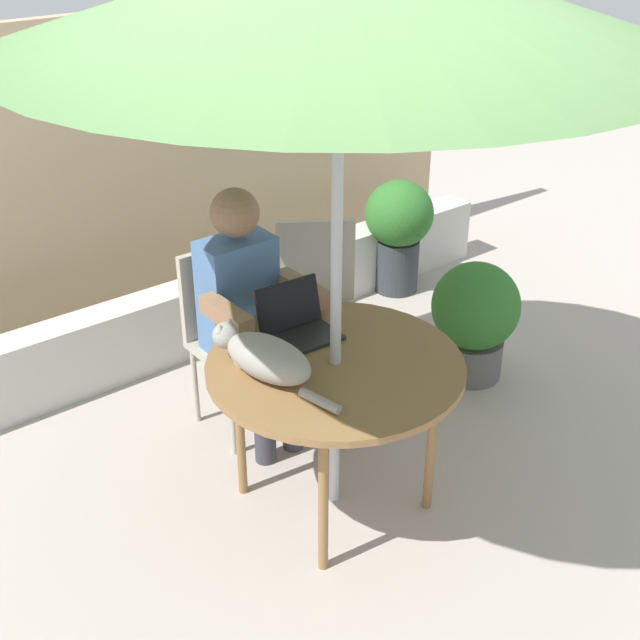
# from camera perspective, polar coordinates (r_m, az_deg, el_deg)

# --- Properties ---
(ground_plane) EXTENTS (14.00, 14.00, 0.00)m
(ground_plane) POSITION_cam_1_polar(r_m,az_deg,el_deg) (3.77, 0.96, -12.15)
(ground_plane) COLOR #ADA399
(fence_back) EXTENTS (5.22, 0.08, 1.79)m
(fence_back) POSITION_cam_1_polar(r_m,az_deg,el_deg) (4.93, -14.79, 9.31)
(fence_back) COLOR tan
(fence_back) RESTS_ON ground
(planter_wall_low) EXTENTS (4.70, 0.20, 0.41)m
(planter_wall_low) POSITION_cam_1_polar(r_m,az_deg,el_deg) (4.70, -10.64, -0.44)
(planter_wall_low) COLOR beige
(planter_wall_low) RESTS_ON ground
(patio_table) EXTENTS (1.05, 1.05, 0.71)m
(patio_table) POSITION_cam_1_polar(r_m,az_deg,el_deg) (3.37, 1.05, -3.72)
(patio_table) COLOR olive
(patio_table) RESTS_ON ground
(chair_occupied) EXTENTS (0.40, 0.40, 0.91)m
(chair_occupied) POSITION_cam_1_polar(r_m,az_deg,el_deg) (3.99, -6.18, -0.27)
(chair_occupied) COLOR #B2A899
(chair_occupied) RESTS_ON ground
(chair_empty) EXTENTS (0.55, 0.55, 0.91)m
(chair_empty) POSITION_cam_1_polar(r_m,az_deg,el_deg) (4.23, -0.19, 1.72)
(chair_empty) COLOR #B2A899
(chair_empty) RESTS_ON ground
(person_seated) EXTENTS (0.48, 0.48, 1.25)m
(person_seated) POSITION_cam_1_polar(r_m,az_deg,el_deg) (3.79, -5.03, 1.02)
(person_seated) COLOR #4C72A5
(person_seated) RESTS_ON ground
(laptop) EXTENTS (0.32, 0.27, 0.21)m
(laptop) POSITION_cam_1_polar(r_m,az_deg,el_deg) (3.51, -1.72, -0.06)
(laptop) COLOR black
(laptop) RESTS_ON patio_table
(cat) EXTENTS (0.27, 0.65, 0.17)m
(cat) POSITION_cam_1_polar(r_m,az_deg,el_deg) (3.22, -3.90, -2.54)
(cat) COLOR gray
(cat) RESTS_ON patio_table
(potted_plant_near_fence) EXTENTS (0.47, 0.47, 0.66)m
(potted_plant_near_fence) POSITION_cam_1_polar(r_m,az_deg,el_deg) (4.48, 10.58, 0.26)
(potted_plant_near_fence) COLOR #595654
(potted_plant_near_fence) RESTS_ON ground
(potted_plant_by_chair) EXTENTS (0.43, 0.43, 0.74)m
(potted_plant_by_chair) POSITION_cam_1_polar(r_m,az_deg,el_deg) (5.32, 5.42, 6.38)
(potted_plant_by_chair) COLOR #33383D
(potted_plant_by_chair) RESTS_ON ground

